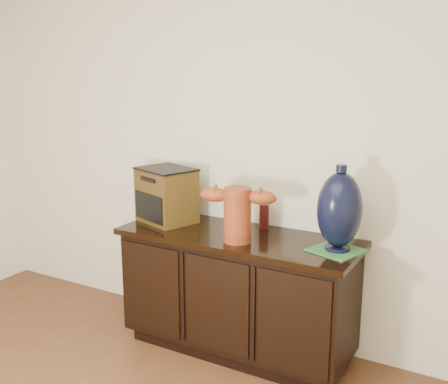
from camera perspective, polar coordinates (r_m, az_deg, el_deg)
The scene contains 6 objects.
sideboard at distance 3.28m, azimuth 1.48°, elevation -10.80°, with size 1.46×0.56×0.75m.
terracotta_vessel at distance 2.97m, azimuth 1.47°, elevation -2.14°, with size 0.45×0.20×0.32m.
tv_radio at distance 3.39m, azimuth -6.28°, elevation -0.33°, with size 0.42×0.38×0.35m.
green_mat at distance 2.93m, azimuth 12.14°, elevation -6.21°, with size 0.25×0.25×0.01m, color #327038.
lamp_base at distance 2.86m, azimuth 12.45°, elevation -1.94°, with size 0.30×0.30×0.47m.
spray_can at distance 3.26m, azimuth 4.38°, elevation -2.45°, with size 0.06×0.06×0.18m.
Camera 1 is at (1.40, -0.42, 1.71)m, focal length 42.00 mm.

